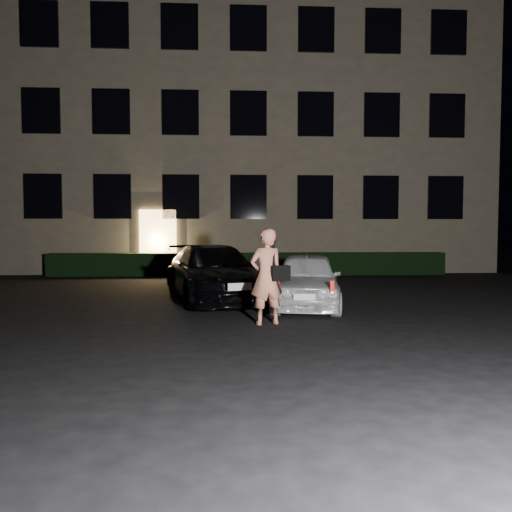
{
  "coord_description": "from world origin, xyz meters",
  "views": [
    {
      "loc": [
        -0.74,
        -8.44,
        1.73
      ],
      "look_at": [
        -0.19,
        2.0,
        1.18
      ],
      "focal_mm": 35.0,
      "sensor_mm": 36.0,
      "label": 1
    }
  ],
  "objects": [
    {
      "name": "hedge",
      "position": [
        0.0,
        10.5,
        0.42
      ],
      "size": [
        15.0,
        0.7,
        0.85
      ],
      "primitive_type": "cube",
      "color": "black",
      "rests_on": "ground"
    },
    {
      "name": "building",
      "position": [
        -0.0,
        14.99,
        6.0
      ],
      "size": [
        20.0,
        8.11,
        12.0
      ],
      "color": "brown",
      "rests_on": "ground"
    },
    {
      "name": "hatch",
      "position": [
        0.97,
        2.56,
        0.62
      ],
      "size": [
        2.07,
        3.83,
        1.24
      ],
      "rotation": [
        0.0,
        0.0,
        -0.18
      ],
      "color": "silver",
      "rests_on": "ground"
    },
    {
      "name": "man",
      "position": [
        -0.06,
        0.61,
        0.88
      ],
      "size": [
        0.81,
        0.61,
        1.75
      ],
      "rotation": [
        0.0,
        0.0,
        3.49
      ],
      "color": "#E18564",
      "rests_on": "ground"
    },
    {
      "name": "sedan",
      "position": [
        -1.14,
        3.85,
        0.67
      ],
      "size": [
        2.99,
        4.97,
        1.35
      ],
      "rotation": [
        0.0,
        0.0,
        0.25
      ],
      "color": "black",
      "rests_on": "ground"
    },
    {
      "name": "ground",
      "position": [
        0.0,
        0.0,
        0.0
      ],
      "size": [
        80.0,
        80.0,
        0.0
      ],
      "primitive_type": "plane",
      "color": "black",
      "rests_on": "ground"
    }
  ]
}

